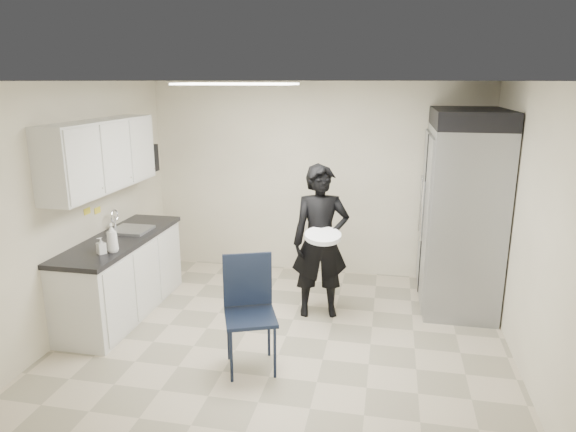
% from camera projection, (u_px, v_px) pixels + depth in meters
% --- Properties ---
extents(floor, '(4.50, 4.50, 0.00)m').
position_uv_depth(floor, '(286.00, 336.00, 5.40)').
color(floor, '#B5A68E').
rests_on(floor, ground).
extents(ceiling, '(4.50, 4.50, 0.00)m').
position_uv_depth(ceiling, '(286.00, 81.00, 4.73)').
color(ceiling, silver).
rests_on(ceiling, back_wall).
extents(back_wall, '(4.50, 0.00, 4.50)m').
position_uv_depth(back_wall, '(316.00, 180.00, 6.96)').
color(back_wall, beige).
rests_on(back_wall, floor).
extents(left_wall, '(0.00, 4.00, 4.00)m').
position_uv_depth(left_wall, '(81.00, 206.00, 5.49)').
color(left_wall, beige).
rests_on(left_wall, floor).
extents(right_wall, '(0.00, 4.00, 4.00)m').
position_uv_depth(right_wall, '(530.00, 230.00, 4.64)').
color(right_wall, beige).
rests_on(right_wall, floor).
extents(ceiling_panel, '(1.20, 0.60, 0.02)m').
position_uv_depth(ceiling_panel, '(236.00, 84.00, 5.23)').
color(ceiling_panel, white).
rests_on(ceiling_panel, ceiling).
extents(lower_counter, '(0.60, 1.90, 0.86)m').
position_uv_depth(lower_counter, '(122.00, 277.00, 5.85)').
color(lower_counter, silver).
rests_on(lower_counter, floor).
extents(countertop, '(0.64, 1.95, 0.05)m').
position_uv_depth(countertop, '(119.00, 239.00, 5.73)').
color(countertop, black).
rests_on(countertop, lower_counter).
extents(sink, '(0.42, 0.40, 0.14)m').
position_uv_depth(sink, '(132.00, 234.00, 5.97)').
color(sink, gray).
rests_on(sink, countertop).
extents(faucet, '(0.02, 0.02, 0.24)m').
position_uv_depth(faucet, '(115.00, 221.00, 5.97)').
color(faucet, silver).
rests_on(faucet, countertop).
extents(upper_cabinets, '(0.35, 1.80, 0.75)m').
position_uv_depth(upper_cabinets, '(101.00, 155.00, 5.51)').
color(upper_cabinets, silver).
rests_on(upper_cabinets, left_wall).
extents(towel_dispenser, '(0.22, 0.30, 0.35)m').
position_uv_depth(towel_dispenser, '(146.00, 159.00, 6.67)').
color(towel_dispenser, black).
rests_on(towel_dispenser, left_wall).
extents(notice_sticker_left, '(0.00, 0.12, 0.07)m').
position_uv_depth(notice_sticker_left, '(87.00, 211.00, 5.61)').
color(notice_sticker_left, yellow).
rests_on(notice_sticker_left, left_wall).
extents(notice_sticker_right, '(0.00, 0.12, 0.07)m').
position_uv_depth(notice_sticker_right, '(98.00, 210.00, 5.81)').
color(notice_sticker_right, yellow).
rests_on(notice_sticker_right, left_wall).
extents(commercial_fridge, '(0.80, 1.35, 2.10)m').
position_uv_depth(commercial_fridge, '(461.00, 218.00, 5.99)').
color(commercial_fridge, gray).
rests_on(commercial_fridge, floor).
extents(fridge_compressor, '(0.80, 1.35, 0.20)m').
position_uv_depth(fridge_compressor, '(470.00, 118.00, 5.69)').
color(fridge_compressor, black).
rests_on(fridge_compressor, commercial_fridge).
extents(folding_chair, '(0.59, 0.59, 1.03)m').
position_uv_depth(folding_chair, '(250.00, 317.00, 4.67)').
color(folding_chair, black).
rests_on(folding_chair, floor).
extents(man_tuxedo, '(0.72, 0.56, 1.73)m').
position_uv_depth(man_tuxedo, '(320.00, 242.00, 5.71)').
color(man_tuxedo, black).
rests_on(man_tuxedo, floor).
extents(bucket_lid, '(0.47, 0.47, 0.05)m').
position_uv_depth(bucket_lid, '(323.00, 236.00, 5.43)').
color(bucket_lid, white).
rests_on(bucket_lid, man_tuxedo).
extents(soap_bottle_a, '(0.15, 0.15, 0.30)m').
position_uv_depth(soap_bottle_a, '(112.00, 238.00, 5.20)').
color(soap_bottle_a, white).
rests_on(soap_bottle_a, countertop).
extents(soap_bottle_b, '(0.11, 0.11, 0.17)m').
position_uv_depth(soap_bottle_b, '(101.00, 246.00, 5.16)').
color(soap_bottle_b, silver).
rests_on(soap_bottle_b, countertop).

